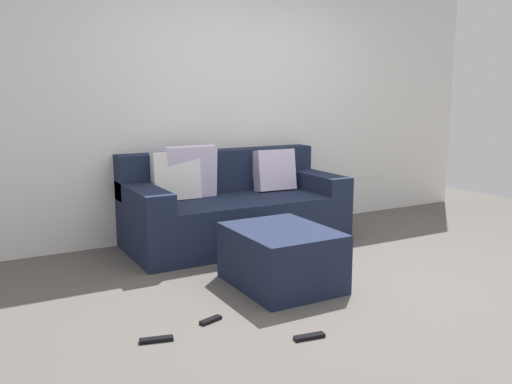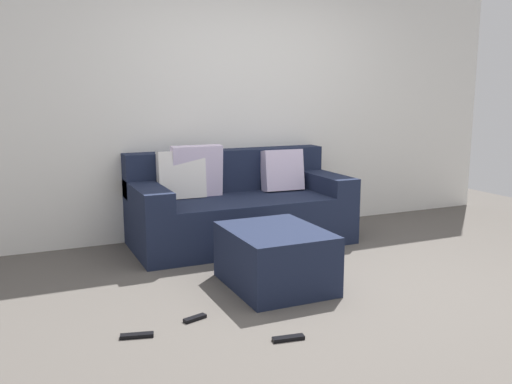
{
  "view_description": "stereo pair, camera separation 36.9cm",
  "coord_description": "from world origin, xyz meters",
  "px_view_note": "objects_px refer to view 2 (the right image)",
  "views": [
    {
      "loc": [
        -2.47,
        -2.9,
        1.41
      ],
      "look_at": [
        -0.34,
        0.94,
        0.6
      ],
      "focal_mm": 38.32,
      "sensor_mm": 36.0,
      "label": 1
    },
    {
      "loc": [
        -2.14,
        -3.07,
        1.41
      ],
      "look_at": [
        -0.34,
        0.94,
        0.6
      ],
      "focal_mm": 38.32,
      "sensor_mm": 36.0,
      "label": 2
    }
  ],
  "objects_px": {
    "couch_sectional": "(238,207)",
    "remote_by_storage_bin": "(195,318)",
    "remote_near_ottoman": "(288,338)",
    "ottoman": "(275,258)",
    "remote_under_side_table": "(137,336)"
  },
  "relations": [
    {
      "from": "couch_sectional",
      "to": "remote_by_storage_bin",
      "type": "height_order",
      "value": "couch_sectional"
    },
    {
      "from": "couch_sectional",
      "to": "remote_by_storage_bin",
      "type": "distance_m",
      "value": 1.86
    },
    {
      "from": "remote_near_ottoman",
      "to": "remote_by_storage_bin",
      "type": "height_order",
      "value": "same"
    },
    {
      "from": "couch_sectional",
      "to": "remote_near_ottoman",
      "type": "height_order",
      "value": "couch_sectional"
    },
    {
      "from": "ottoman",
      "to": "remote_under_side_table",
      "type": "distance_m",
      "value": 1.21
    },
    {
      "from": "couch_sectional",
      "to": "remote_by_storage_bin",
      "type": "xyz_separation_m",
      "value": [
        -0.93,
        -1.57,
        -0.33
      ]
    },
    {
      "from": "remote_under_side_table",
      "to": "ottoman",
      "type": "bearing_deg",
      "value": 35.72
    },
    {
      "from": "remote_by_storage_bin",
      "to": "remote_near_ottoman",
      "type": "bearing_deg",
      "value": -67.81
    },
    {
      "from": "couch_sectional",
      "to": "remote_by_storage_bin",
      "type": "bearing_deg",
      "value": -120.77
    },
    {
      "from": "ottoman",
      "to": "remote_near_ottoman",
      "type": "relative_size",
      "value": 4.39
    },
    {
      "from": "couch_sectional",
      "to": "ottoman",
      "type": "height_order",
      "value": "couch_sectional"
    },
    {
      "from": "couch_sectional",
      "to": "remote_under_side_table",
      "type": "relative_size",
      "value": 10.44
    },
    {
      "from": "ottoman",
      "to": "remote_under_side_table",
      "type": "height_order",
      "value": "ottoman"
    },
    {
      "from": "couch_sectional",
      "to": "ottoman",
      "type": "xyz_separation_m",
      "value": [
        -0.21,
        -1.22,
        -0.12
      ]
    },
    {
      "from": "couch_sectional",
      "to": "remote_under_side_table",
      "type": "bearing_deg",
      "value": -128.35
    }
  ]
}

